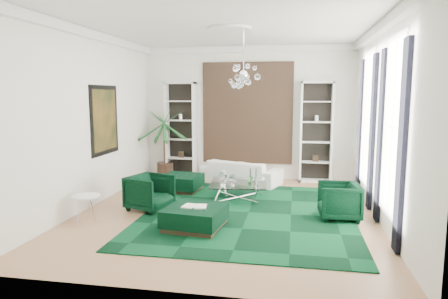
% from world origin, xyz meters
% --- Properties ---
extents(floor, '(6.00, 7.00, 0.02)m').
position_xyz_m(floor, '(0.00, 0.00, -0.01)').
color(floor, tan).
rests_on(floor, ground).
extents(ceiling, '(6.00, 7.00, 0.02)m').
position_xyz_m(ceiling, '(0.00, 0.00, 3.81)').
color(ceiling, white).
rests_on(ceiling, ground).
extents(wall_back, '(6.00, 0.02, 3.80)m').
position_xyz_m(wall_back, '(0.00, 3.51, 1.90)').
color(wall_back, white).
rests_on(wall_back, ground).
extents(wall_front, '(6.00, 0.02, 3.80)m').
position_xyz_m(wall_front, '(0.00, -3.51, 1.90)').
color(wall_front, white).
rests_on(wall_front, ground).
extents(wall_left, '(0.02, 7.00, 3.80)m').
position_xyz_m(wall_left, '(-3.01, 0.00, 1.90)').
color(wall_left, white).
rests_on(wall_left, ground).
extents(wall_right, '(0.02, 7.00, 3.80)m').
position_xyz_m(wall_right, '(3.01, 0.00, 1.90)').
color(wall_right, white).
rests_on(wall_right, ground).
extents(crown_molding, '(6.00, 7.00, 0.18)m').
position_xyz_m(crown_molding, '(0.00, 0.00, 3.70)').
color(crown_molding, white).
rests_on(crown_molding, ceiling).
extents(ceiling_medallion, '(0.90, 0.90, 0.05)m').
position_xyz_m(ceiling_medallion, '(0.00, 0.30, 3.77)').
color(ceiling_medallion, white).
rests_on(ceiling_medallion, ceiling).
extents(tapestry, '(2.50, 0.06, 2.80)m').
position_xyz_m(tapestry, '(0.00, 3.46, 1.90)').
color(tapestry, black).
rests_on(tapestry, wall_back).
extents(shelving_left, '(0.90, 0.38, 2.80)m').
position_xyz_m(shelving_left, '(-1.95, 3.31, 1.40)').
color(shelving_left, white).
rests_on(shelving_left, floor).
extents(shelving_right, '(0.90, 0.38, 2.80)m').
position_xyz_m(shelving_right, '(1.95, 3.31, 1.40)').
color(shelving_right, white).
rests_on(shelving_right, floor).
extents(painting, '(0.04, 1.30, 1.60)m').
position_xyz_m(painting, '(-2.97, 0.60, 1.85)').
color(painting, black).
rests_on(painting, wall_left).
extents(window_near, '(0.03, 1.10, 2.90)m').
position_xyz_m(window_near, '(2.99, -0.90, 1.90)').
color(window_near, white).
rests_on(window_near, wall_right).
extents(curtain_near_a, '(0.07, 0.30, 3.25)m').
position_xyz_m(curtain_near_a, '(2.96, -1.68, 1.65)').
color(curtain_near_a, black).
rests_on(curtain_near_a, floor).
extents(curtain_near_b, '(0.07, 0.30, 3.25)m').
position_xyz_m(curtain_near_b, '(2.96, -0.12, 1.65)').
color(curtain_near_b, black).
rests_on(curtain_near_b, floor).
extents(window_far, '(0.03, 1.10, 2.90)m').
position_xyz_m(window_far, '(2.99, 1.50, 1.90)').
color(window_far, white).
rests_on(window_far, wall_right).
extents(curtain_far_a, '(0.07, 0.30, 3.25)m').
position_xyz_m(curtain_far_a, '(2.96, 0.72, 1.65)').
color(curtain_far_a, black).
rests_on(curtain_far_a, floor).
extents(curtain_far_b, '(0.07, 0.30, 3.25)m').
position_xyz_m(curtain_far_b, '(2.96, 2.28, 1.65)').
color(curtain_far_b, black).
rests_on(curtain_far_b, floor).
extents(rug, '(4.20, 5.00, 0.02)m').
position_xyz_m(rug, '(0.46, -0.03, 0.01)').
color(rug, black).
rests_on(rug, floor).
extents(sofa, '(2.35, 1.53, 0.64)m').
position_xyz_m(sofa, '(-0.08, 2.71, 0.32)').
color(sofa, white).
rests_on(sofa, floor).
extents(armchair_left, '(1.04, 1.03, 0.75)m').
position_xyz_m(armchair_left, '(-1.64, -0.14, 0.37)').
color(armchair_left, black).
rests_on(armchair_left, floor).
extents(armchair_right, '(0.83, 0.81, 0.72)m').
position_xyz_m(armchair_right, '(2.25, -0.08, 0.36)').
color(armchair_right, black).
rests_on(armchair_right, floor).
extents(coffee_table, '(1.37, 1.37, 0.43)m').
position_xyz_m(coffee_table, '(0.11, 0.90, 0.21)').
color(coffee_table, white).
rests_on(coffee_table, floor).
extents(ottoman_side, '(1.00, 1.00, 0.41)m').
position_xyz_m(ottoman_side, '(-1.43, 1.56, 0.21)').
color(ottoman_side, black).
rests_on(ottoman_side, floor).
extents(ottoman_front, '(1.13, 1.13, 0.41)m').
position_xyz_m(ottoman_front, '(-0.40, -1.13, 0.20)').
color(ottoman_front, black).
rests_on(ottoman_front, floor).
extents(book, '(0.45, 0.30, 0.03)m').
position_xyz_m(book, '(-0.40, -1.13, 0.42)').
color(book, white).
rests_on(book, ottoman_front).
extents(side_table, '(0.67, 0.67, 0.50)m').
position_xyz_m(side_table, '(-2.55, -1.13, 0.25)').
color(side_table, white).
rests_on(side_table, floor).
extents(palm, '(1.85, 1.85, 2.61)m').
position_xyz_m(palm, '(-2.40, 3.15, 1.30)').
color(palm, '#1F622B').
rests_on(palm, floor).
extents(chandelier, '(0.84, 0.84, 0.66)m').
position_xyz_m(chandelier, '(0.27, 0.45, 2.85)').
color(chandelier, white).
rests_on(chandelier, ceiling).
extents(table_plant, '(0.13, 0.11, 0.22)m').
position_xyz_m(table_plant, '(0.42, 0.64, 0.54)').
color(table_plant, '#1F622B').
rests_on(table_plant, coffee_table).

